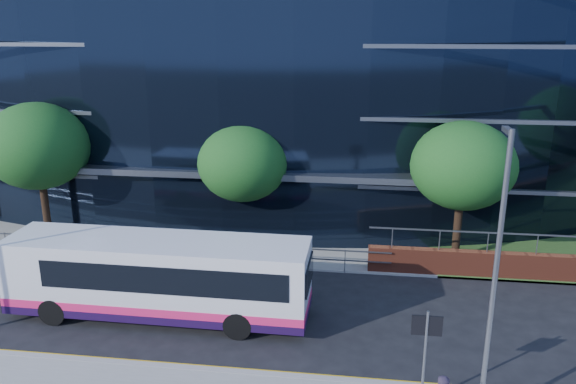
# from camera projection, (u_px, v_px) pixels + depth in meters

# --- Properties ---
(ground) EXTENTS (200.00, 200.00, 0.00)m
(ground) POSITION_uv_depth(u_px,v_px,m) (276.00, 360.00, 18.31)
(ground) COLOR black
(ground) RESTS_ON ground
(kerb) EXTENTS (80.00, 0.25, 0.16)m
(kerb) POSITION_uv_depth(u_px,v_px,m) (271.00, 376.00, 17.34)
(kerb) COLOR gray
(kerb) RESTS_ON ground
(yellow_line_outer) EXTENTS (80.00, 0.08, 0.01)m
(yellow_line_outer) POSITION_uv_depth(u_px,v_px,m) (272.00, 374.00, 17.55)
(yellow_line_outer) COLOR gold
(yellow_line_outer) RESTS_ON ground
(yellow_line_inner) EXTENTS (80.00, 0.08, 0.01)m
(yellow_line_inner) POSITION_uv_depth(u_px,v_px,m) (273.00, 371.00, 17.69)
(yellow_line_inner) COLOR gold
(yellow_line_inner) RESTS_ON ground
(far_forecourt) EXTENTS (50.00, 8.00, 0.10)m
(far_forecourt) POSITION_uv_depth(u_px,v_px,m) (195.00, 232.00, 29.50)
(far_forecourt) COLOR gray
(far_forecourt) RESTS_ON ground
(glass_office) EXTENTS (44.00, 23.10, 16.00)m
(glass_office) POSITION_uv_depth(u_px,v_px,m) (263.00, 65.00, 36.33)
(glass_office) COLOR black
(glass_office) RESTS_ON ground
(guard_railings) EXTENTS (24.00, 0.05, 1.10)m
(guard_railings) POSITION_uv_depth(u_px,v_px,m) (127.00, 244.00, 25.73)
(guard_railings) COLOR slate
(guard_railings) RESTS_ON ground
(street_sign) EXTENTS (0.85, 0.09, 2.80)m
(street_sign) POSITION_uv_depth(u_px,v_px,m) (426.00, 337.00, 15.63)
(street_sign) COLOR slate
(street_sign) RESTS_ON pavement_near
(tree_far_a) EXTENTS (4.95, 4.95, 6.98)m
(tree_far_a) POSITION_uv_depth(u_px,v_px,m) (38.00, 146.00, 27.09)
(tree_far_a) COLOR black
(tree_far_a) RESTS_ON ground
(tree_far_b) EXTENTS (4.29, 4.29, 6.05)m
(tree_far_b) POSITION_uv_depth(u_px,v_px,m) (243.00, 163.00, 26.51)
(tree_far_b) COLOR black
(tree_far_b) RESTS_ON ground
(tree_far_c) EXTENTS (4.62, 4.62, 6.51)m
(tree_far_c) POSITION_uv_depth(u_px,v_px,m) (463.00, 166.00, 24.69)
(tree_far_c) COLOR black
(tree_far_c) RESTS_ON ground
(streetlight_east) EXTENTS (0.15, 0.77, 8.00)m
(streetlight_east) POSITION_uv_depth(u_px,v_px,m) (495.00, 273.00, 14.22)
(streetlight_east) COLOR slate
(streetlight_east) RESTS_ON pavement_near
(city_bus) EXTENTS (11.23, 2.70, 3.03)m
(city_bus) POSITION_uv_depth(u_px,v_px,m) (161.00, 277.00, 20.61)
(city_bus) COLOR silver
(city_bus) RESTS_ON ground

